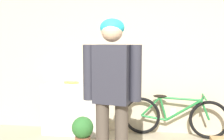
{
  "coord_description": "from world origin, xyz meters",
  "views": [
    {
      "loc": [
        0.12,
        -2.02,
        1.54
      ],
      "look_at": [
        -0.27,
        0.79,
        1.22
      ],
      "focal_mm": 42.0,
      "sensor_mm": 36.0,
      "label": 1
    }
  ],
  "objects_px": {
    "person": "(112,85)",
    "banana": "(71,82)",
    "potted_plant": "(83,132)",
    "bicycle": "(174,116)"
  },
  "relations": [
    {
      "from": "person",
      "to": "banana",
      "type": "distance_m",
      "value": 1.65
    },
    {
      "from": "person",
      "to": "potted_plant",
      "type": "xyz_separation_m",
      "value": [
        -0.5,
        0.64,
        -0.78
      ]
    },
    {
      "from": "potted_plant",
      "to": "banana",
      "type": "bearing_deg",
      "value": 116.96
    },
    {
      "from": "bicycle",
      "to": "banana",
      "type": "relative_size",
      "value": 5.97
    },
    {
      "from": "person",
      "to": "banana",
      "type": "height_order",
      "value": "person"
    },
    {
      "from": "person",
      "to": "potted_plant",
      "type": "distance_m",
      "value": 1.13
    },
    {
      "from": "banana",
      "to": "potted_plant",
      "type": "xyz_separation_m",
      "value": [
        0.38,
        -0.74,
        -0.57
      ]
    },
    {
      "from": "bicycle",
      "to": "banana",
      "type": "bearing_deg",
      "value": -174.49
    },
    {
      "from": "bicycle",
      "to": "banana",
      "type": "distance_m",
      "value": 1.78
    },
    {
      "from": "person",
      "to": "bicycle",
      "type": "distance_m",
      "value": 1.77
    }
  ]
}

